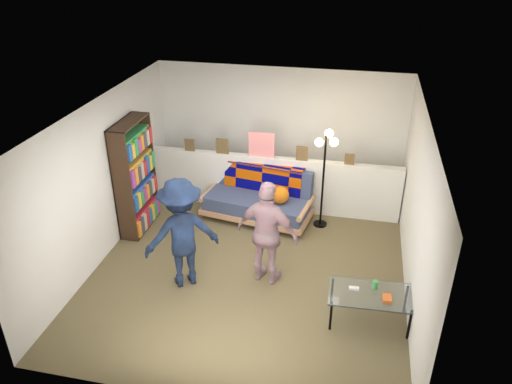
{
  "coord_description": "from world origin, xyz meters",
  "views": [
    {
      "loc": [
        1.37,
        -5.97,
        4.51
      ],
      "look_at": [
        0.0,
        0.4,
        1.05
      ],
      "focal_mm": 35.0,
      "sensor_mm": 36.0,
      "label": 1
    }
  ],
  "objects_px": {
    "person_right": "(268,234)",
    "person_left": "(182,233)",
    "futon_sofa": "(259,198)",
    "bookshelf": "(135,180)",
    "floor_lamp": "(325,160)",
    "coffee_table": "(371,296)"
  },
  "relations": [
    {
      "from": "floor_lamp",
      "to": "person_right",
      "type": "xyz_separation_m",
      "value": [
        -0.61,
        -1.7,
        -0.42
      ]
    },
    {
      "from": "futon_sofa",
      "to": "bookshelf",
      "type": "distance_m",
      "value": 2.11
    },
    {
      "from": "person_left",
      "to": "floor_lamp",
      "type": "bearing_deg",
      "value": -163.9
    },
    {
      "from": "bookshelf",
      "to": "person_right",
      "type": "xyz_separation_m",
      "value": [
        2.39,
        -0.98,
        -0.1
      ]
    },
    {
      "from": "futon_sofa",
      "to": "bookshelf",
      "type": "relative_size",
      "value": 1.05
    },
    {
      "from": "futon_sofa",
      "to": "person_left",
      "type": "bearing_deg",
      "value": -108.55
    },
    {
      "from": "futon_sofa",
      "to": "coffee_table",
      "type": "distance_m",
      "value": 2.98
    },
    {
      "from": "person_left",
      "to": "person_right",
      "type": "distance_m",
      "value": 1.18
    },
    {
      "from": "floor_lamp",
      "to": "person_left",
      "type": "relative_size",
      "value": 1.05
    },
    {
      "from": "bookshelf",
      "to": "person_left",
      "type": "distance_m",
      "value": 1.78
    },
    {
      "from": "futon_sofa",
      "to": "floor_lamp",
      "type": "xyz_separation_m",
      "value": [
        1.09,
        -0.01,
        0.83
      ]
    },
    {
      "from": "person_right",
      "to": "person_left",
      "type": "bearing_deg",
      "value": 28.68
    },
    {
      "from": "futon_sofa",
      "to": "bookshelf",
      "type": "xyz_separation_m",
      "value": [
        -1.91,
        -0.72,
        0.51
      ]
    },
    {
      "from": "bookshelf",
      "to": "person_left",
      "type": "height_order",
      "value": "bookshelf"
    },
    {
      "from": "futon_sofa",
      "to": "person_left",
      "type": "xyz_separation_m",
      "value": [
        -0.67,
        -1.99,
        0.44
      ]
    },
    {
      "from": "person_left",
      "to": "person_right",
      "type": "height_order",
      "value": "person_left"
    },
    {
      "from": "person_left",
      "to": "person_right",
      "type": "bearing_deg",
      "value": 161.65
    },
    {
      "from": "bookshelf",
      "to": "person_right",
      "type": "distance_m",
      "value": 2.59
    },
    {
      "from": "coffee_table",
      "to": "person_right",
      "type": "xyz_separation_m",
      "value": [
        -1.44,
        0.58,
        0.37
      ]
    },
    {
      "from": "coffee_table",
      "to": "person_left",
      "type": "height_order",
      "value": "person_left"
    },
    {
      "from": "coffee_table",
      "to": "person_right",
      "type": "distance_m",
      "value": 1.6
    },
    {
      "from": "bookshelf",
      "to": "person_left",
      "type": "bearing_deg",
      "value": -45.53
    }
  ]
}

